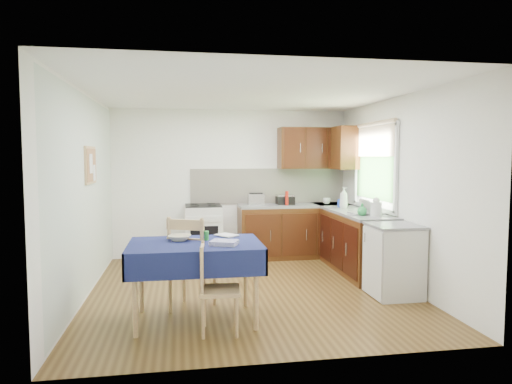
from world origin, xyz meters
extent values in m
plane|color=#472F13|center=(0.00, 0.00, 0.00)|extent=(4.20, 4.20, 0.00)
cube|color=white|center=(0.00, 0.00, 2.50)|extent=(4.00, 4.20, 0.02)
cube|color=white|center=(0.00, 2.10, 1.25)|extent=(4.00, 0.02, 2.50)
cube|color=white|center=(0.00, -2.10, 1.25)|extent=(4.00, 0.02, 2.50)
cube|color=silver|center=(-2.00, 0.00, 1.25)|extent=(0.02, 4.20, 2.50)
cube|color=white|center=(2.00, 0.00, 1.25)|extent=(0.02, 4.20, 2.50)
cube|color=black|center=(1.05, 1.80, 0.43)|extent=(1.90, 0.60, 0.86)
cube|color=black|center=(1.70, 0.65, 0.43)|extent=(0.60, 1.70, 0.86)
cube|color=slate|center=(1.05, 1.80, 0.88)|extent=(1.90, 0.60, 0.04)
cube|color=slate|center=(1.70, 0.65, 0.88)|extent=(0.60, 1.70, 0.04)
cube|color=slate|center=(1.70, 1.80, 0.88)|extent=(0.60, 0.60, 0.04)
cube|color=#F5E6CF|center=(0.65, 2.08, 1.20)|extent=(2.70, 0.02, 0.60)
cube|color=black|center=(1.40, 1.93, 1.85)|extent=(1.20, 0.35, 0.70)
cube|color=black|center=(1.82, 1.50, 1.85)|extent=(0.35, 0.50, 0.70)
cube|color=silver|center=(-0.50, 1.80, 0.45)|extent=(0.60, 0.60, 0.90)
cube|color=black|center=(-0.50, 1.80, 0.91)|extent=(0.58, 0.58, 0.02)
cube|color=black|center=(-0.50, 1.50, 0.45)|extent=(0.44, 0.01, 0.32)
cube|color=#285121|center=(1.99, 0.70, 1.50)|extent=(0.01, 1.40, 0.85)
cube|color=silver|center=(1.97, 0.70, 2.15)|extent=(0.04, 1.48, 0.06)
cube|color=silver|center=(1.97, 0.70, 0.95)|extent=(0.04, 1.48, 0.06)
cube|color=#CAB08C|center=(1.96, 0.70, 1.93)|extent=(0.02, 1.36, 0.44)
cube|color=silver|center=(1.70, -0.55, 0.42)|extent=(0.55, 0.58, 0.85)
cube|color=slate|center=(1.70, -0.55, 0.87)|extent=(0.58, 0.60, 0.03)
cube|color=tan|center=(-1.98, 0.30, 1.60)|extent=(0.02, 0.62, 0.47)
cube|color=#A97846|center=(-1.96, 0.30, 1.60)|extent=(0.01, 0.56, 0.41)
cube|color=white|center=(-1.95, 0.22, 1.62)|extent=(0.00, 0.18, 0.24)
cube|color=white|center=(-1.95, 0.42, 1.50)|extent=(0.00, 0.15, 0.20)
cube|color=#101941|center=(-0.72, -1.00, 0.81)|extent=(1.31, 0.88, 0.03)
cube|color=#101941|center=(-0.72, -1.45, 0.69)|extent=(1.35, 0.02, 0.26)
cube|color=#101941|center=(-0.72, -0.55, 0.69)|extent=(1.35, 0.02, 0.26)
cube|color=#101941|center=(-1.39, -1.00, 0.69)|extent=(0.02, 0.92, 0.26)
cube|color=#101941|center=(-0.05, -1.00, 0.69)|extent=(0.02, 0.92, 0.26)
cylinder|color=tan|center=(-1.30, -1.36, 0.40)|extent=(0.05, 0.05, 0.79)
cylinder|color=tan|center=(-0.14, -1.36, 0.40)|extent=(0.05, 0.05, 0.79)
cylinder|color=tan|center=(-1.30, -0.64, 0.40)|extent=(0.05, 0.05, 0.79)
cylinder|color=tan|center=(-0.14, -0.64, 0.40)|extent=(0.05, 0.05, 0.79)
cube|color=tan|center=(-0.74, -0.61, 0.50)|extent=(0.62, 0.62, 0.04)
cube|color=tan|center=(-0.82, -0.80, 0.89)|extent=(0.40, 0.20, 0.33)
cylinder|color=tan|center=(-0.49, -0.51, 0.25)|extent=(0.04, 0.04, 0.50)
cylinder|color=tan|center=(-0.84, -0.36, 0.25)|extent=(0.04, 0.04, 0.50)
cylinder|color=tan|center=(-0.64, -0.86, 0.25)|extent=(0.04, 0.04, 0.50)
cylinder|color=tan|center=(-0.99, -0.71, 0.25)|extent=(0.04, 0.04, 0.50)
cube|color=tan|center=(-0.50, -1.36, 0.41)|extent=(0.42, 0.42, 0.04)
cube|color=tan|center=(-0.66, -1.34, 0.73)|extent=(0.06, 0.35, 0.28)
cylinder|color=tan|center=(-0.36, -1.53, 0.21)|extent=(0.03, 0.03, 0.41)
cylinder|color=tan|center=(-0.33, -1.21, 0.21)|extent=(0.03, 0.03, 0.41)
cylinder|color=tan|center=(-0.67, -1.50, 0.21)|extent=(0.03, 0.03, 0.41)
cylinder|color=tan|center=(-0.64, -1.19, 0.21)|extent=(0.03, 0.03, 0.41)
cube|color=silver|center=(0.38, 1.79, 0.99)|extent=(0.27, 0.17, 0.19)
cube|color=black|center=(0.38, 1.79, 1.10)|extent=(0.23, 0.02, 0.02)
cube|color=black|center=(0.88, 1.82, 0.97)|extent=(0.29, 0.25, 0.13)
cube|color=silver|center=(0.88, 1.82, 1.05)|extent=(0.29, 0.25, 0.03)
cylinder|color=#B41C0E|center=(0.88, 1.67, 1.02)|extent=(0.05, 0.05, 0.24)
cube|color=gold|center=(0.82, 1.97, 0.98)|extent=(0.12, 0.08, 0.16)
cube|color=gray|center=(1.72, 0.39, 0.91)|extent=(0.44, 0.33, 0.02)
cylinder|color=silver|center=(1.72, 0.39, 1.00)|extent=(0.05, 0.21, 0.21)
cylinder|color=silver|center=(1.75, 0.10, 1.00)|extent=(0.15, 0.15, 0.19)
sphere|color=silver|center=(1.75, 0.10, 1.11)|extent=(0.10, 0.10, 0.10)
imported|color=silver|center=(1.59, 1.75, 0.95)|extent=(0.16, 0.16, 0.10)
imported|color=silver|center=(1.67, 1.13, 1.06)|extent=(0.18, 0.18, 0.33)
imported|color=blue|center=(1.66, 1.23, 1.00)|extent=(0.12, 0.12, 0.19)
imported|color=#268C42|center=(1.59, 0.21, 0.98)|extent=(0.13, 0.13, 0.17)
imported|color=#ECE7C1|center=(-0.88, -0.85, 0.85)|extent=(0.28, 0.28, 0.06)
imported|color=white|center=(-0.43, -0.72, 0.83)|extent=(0.28, 0.30, 0.02)
cylinder|color=#258B34|center=(-0.60, -0.87, 0.87)|extent=(0.05, 0.05, 0.10)
cube|color=navy|center=(-0.44, -1.17, 0.84)|extent=(0.32, 0.28, 0.05)
camera|label=1|loc=(-0.86, -5.68, 1.71)|focal=32.00mm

